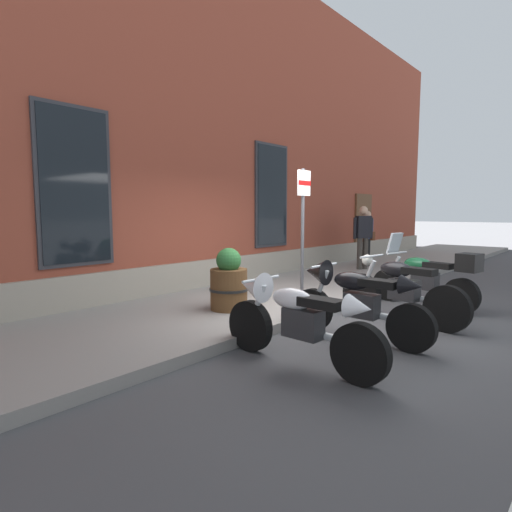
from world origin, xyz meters
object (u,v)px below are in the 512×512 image
motorcycle_black_sport (353,297)px  barrel_planter (229,283)px  motorcycle_green_touring (429,277)px  pedestrian_dark_jacket (363,234)px  parking_sign (303,215)px  pedestrian_blue_top (367,235)px  motorcycle_white_sport (293,316)px  motorcycle_black_naked (400,290)px

motorcycle_black_sport → barrel_planter: bearing=97.8°
barrel_planter → motorcycle_green_touring: bearing=-37.6°
pedestrian_dark_jacket → parking_sign: (-4.32, -0.97, 0.54)m
motorcycle_green_touring → pedestrian_dark_jacket: 4.04m
pedestrian_blue_top → barrel_planter: size_ratio=1.60×
motorcycle_white_sport → parking_sign: parking_sign is taller
barrel_planter → pedestrian_blue_top: bearing=7.0°
parking_sign → barrel_planter: size_ratio=2.33×
parking_sign → motorcycle_black_naked: bearing=-86.4°
pedestrian_dark_jacket → parking_sign: bearing=-167.3°
parking_sign → motorcycle_white_sport: bearing=-147.5°
motorcycle_green_touring → pedestrian_dark_jacket: bearing=42.9°
motorcycle_black_naked → barrel_planter: 2.68m
pedestrian_blue_top → parking_sign: (-5.07, -1.24, 0.62)m
motorcycle_black_sport → pedestrian_dark_jacket: (5.48, 2.58, 0.54)m
motorcycle_white_sport → motorcycle_black_naked: bearing=-4.4°
parking_sign → pedestrian_blue_top: bearing=13.7°
motorcycle_black_naked → motorcycle_black_sport: bearing=173.8°
motorcycle_black_naked → parking_sign: bearing=93.6°
motorcycle_black_naked → pedestrian_dark_jacket: size_ratio=1.23×
motorcycle_green_touring → pedestrian_dark_jacket: pedestrian_dark_jacket is taller
motorcycle_green_touring → parking_sign: 2.49m
pedestrian_blue_top → motorcycle_black_sport: bearing=-155.5°
pedestrian_blue_top → barrel_planter: pedestrian_blue_top is taller
motorcycle_black_naked → motorcycle_green_touring: 1.28m
pedestrian_dark_jacket → barrel_planter: pedestrian_dark_jacket is taller
pedestrian_dark_jacket → pedestrian_blue_top: pedestrian_dark_jacket is taller
parking_sign → barrel_planter: 1.85m
pedestrian_dark_jacket → motorcycle_black_naked: bearing=-147.1°
motorcycle_black_sport → pedestrian_blue_top: (6.23, 2.84, 0.46)m
pedestrian_dark_jacket → barrel_planter: 5.81m
motorcycle_black_naked → pedestrian_blue_top: 5.81m
pedestrian_blue_top → pedestrian_dark_jacket: bearing=-160.8°
motorcycle_black_naked → motorcycle_white_sport: bearing=175.6°
pedestrian_dark_jacket → pedestrian_blue_top: (0.75, 0.26, -0.08)m
motorcycle_black_naked → motorcycle_green_touring: (1.28, -0.01, 0.05)m
parking_sign → motorcycle_black_sport: bearing=-125.9°
motorcycle_black_sport → motorcycle_black_naked: motorcycle_black_sport is taller
motorcycle_black_sport → parking_sign: bearing=54.1°
motorcycle_white_sport → motorcycle_black_sport: (1.27, -0.06, 0.02)m
motorcycle_white_sport → motorcycle_green_touring: 3.83m
parking_sign → barrel_planter: parking_sign is taller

